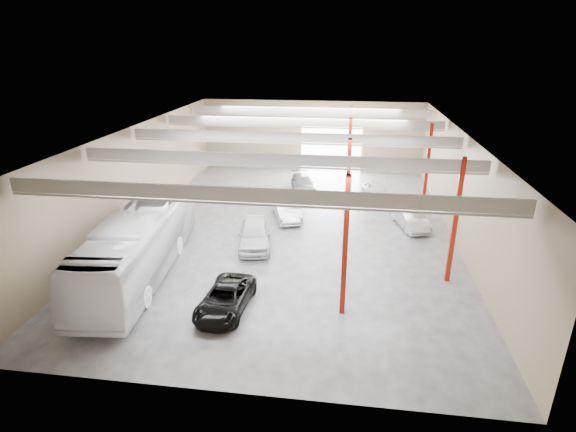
% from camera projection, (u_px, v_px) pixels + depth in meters
% --- Properties ---
extents(depot_shell, '(22.12, 32.12, 7.06)m').
position_uv_depth(depot_shell, '(294.00, 159.00, 30.33)').
color(depot_shell, '#444449').
rests_on(depot_shell, ground).
extents(coach_bus, '(4.35, 13.42, 3.67)m').
position_uv_depth(coach_bus, '(139.00, 244.00, 25.07)').
color(coach_bus, white).
rests_on(coach_bus, ground).
extents(black_sedan, '(2.42, 4.72, 1.28)m').
position_uv_depth(black_sedan, '(226.00, 299.00, 21.96)').
color(black_sedan, black).
rests_on(black_sedan, ground).
extents(car_row_a, '(2.87, 5.25, 1.69)m').
position_uv_depth(car_row_a, '(255.00, 234.00, 28.88)').
color(car_row_a, silver).
rests_on(car_row_a, ground).
extents(car_row_b, '(3.03, 5.00, 1.56)m').
position_uv_depth(car_row_b, '(286.00, 208.00, 33.53)').
color(car_row_b, '#BCBCC1').
rests_on(car_row_b, ground).
extents(car_row_c, '(2.84, 4.88, 1.33)m').
position_uv_depth(car_row_c, '(303.00, 183.00, 39.79)').
color(car_row_c, slate).
rests_on(car_row_c, ground).
extents(car_right_near, '(2.68, 4.64, 1.45)m').
position_uv_depth(car_right_near, '(410.00, 217.00, 31.90)').
color(car_right_near, '#A2A3A7').
rests_on(car_right_near, ground).
extents(car_right_far, '(2.73, 4.23, 1.34)m').
position_uv_depth(car_right_far, '(376.00, 190.00, 38.00)').
color(car_right_far, silver).
rests_on(car_right_far, ground).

